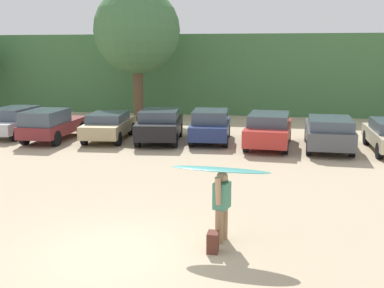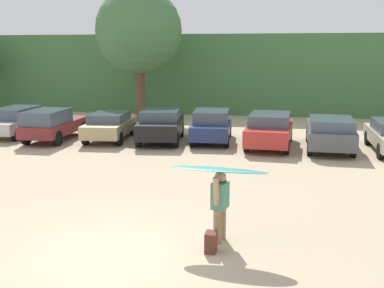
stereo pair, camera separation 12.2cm
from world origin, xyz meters
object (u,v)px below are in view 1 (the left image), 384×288
(parked_car_silver, at_px, (15,121))
(person_adult, at_px, (222,202))
(parked_car_dark_gray, at_px, (329,132))
(backpack_dropped, at_px, (213,242))
(parked_car_tan, at_px, (109,125))
(surfboard_teal, at_px, (220,170))
(parked_car_navy, at_px, (210,125))
(parked_car_black, at_px, (160,125))
(parked_car_red, at_px, (269,129))
(parked_car_maroon, at_px, (51,124))

(parked_car_silver, bearing_deg, person_adult, -134.75)
(parked_car_dark_gray, relative_size, backpack_dropped, 10.70)
(parked_car_tan, height_order, person_adult, person_adult)
(parked_car_silver, distance_m, surfboard_teal, 16.97)
(parked_car_navy, distance_m, backpack_dropped, 12.76)
(parked_car_black, distance_m, person_adult, 12.31)
(parked_car_dark_gray, relative_size, surfboard_teal, 2.08)
(parked_car_red, relative_size, person_adult, 2.72)
(surfboard_teal, bearing_deg, parked_car_tan, -53.62)
(parked_car_maroon, bearing_deg, parked_car_red, -88.14)
(parked_car_silver, bearing_deg, parked_car_dark_gray, -93.06)
(parked_car_dark_gray, distance_m, surfboard_teal, 11.74)
(parked_car_tan, relative_size, backpack_dropped, 9.64)
(parked_car_tan, distance_m, parked_car_red, 7.73)
(parked_car_silver, bearing_deg, parked_car_red, -93.05)
(parked_car_maroon, xyz_separation_m, parked_car_tan, (2.64, 0.76, -0.10))
(parked_car_silver, xyz_separation_m, backpack_dropped, (11.99, -12.46, -0.55))
(parked_car_tan, relative_size, person_adult, 2.61)
(parked_car_silver, distance_m, parked_car_tan, 5.18)
(parked_car_tan, height_order, backpack_dropped, parked_car_tan)
(parked_car_red, bearing_deg, parked_car_silver, 90.55)
(person_adult, bearing_deg, parked_car_maroon, -33.77)
(parked_car_black, xyz_separation_m, parked_car_red, (5.16, -0.28, -0.01))
(parked_car_black, height_order, surfboard_teal, surfboard_teal)
(parked_car_dark_gray, distance_m, person_adult, 11.62)
(backpack_dropped, bearing_deg, surfboard_teal, 82.55)
(parked_car_tan, height_order, parked_car_black, parked_car_black)
(parked_car_silver, relative_size, parked_car_navy, 1.03)
(parked_car_black, xyz_separation_m, person_adult, (4.36, -11.51, 0.11))
(parked_car_maroon, bearing_deg, person_adult, -139.06)
(parked_car_maroon, height_order, parked_car_tan, parked_car_maroon)
(parked_car_silver, height_order, parked_car_red, parked_car_red)
(parked_car_navy, xyz_separation_m, parked_car_red, (2.77, -0.74, 0.02))
(parked_car_silver, distance_m, parked_car_navy, 10.13)
(parked_car_silver, height_order, parked_car_dark_gray, parked_car_dark_gray)
(parked_car_tan, distance_m, surfboard_teal, 13.53)
(parked_car_tan, xyz_separation_m, person_adult, (6.93, -11.53, 0.20))
(parked_car_tan, xyz_separation_m, parked_car_dark_gray, (10.35, -0.42, 0.07))
(parked_car_maroon, xyz_separation_m, parked_car_navy, (7.60, 1.21, -0.03))
(parked_car_navy, xyz_separation_m, parked_car_dark_gray, (5.40, -0.87, 0.00))
(person_adult, distance_m, surfboard_teal, 0.78)
(person_adult, xyz_separation_m, backpack_dropped, (-0.11, -0.64, -0.71))
(person_adult, bearing_deg, parked_car_tan, -44.38)
(parked_car_tan, bearing_deg, backpack_dropped, -155.58)
(parked_car_navy, height_order, parked_car_red, parked_car_navy)
(parked_car_red, height_order, surfboard_teal, surfboard_teal)
(parked_car_maroon, bearing_deg, parked_car_silver, 66.67)
(parked_car_silver, height_order, person_adult, person_adult)
(parked_car_tan, relative_size, surfboard_teal, 1.87)
(parked_car_maroon, height_order, person_adult, person_adult)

